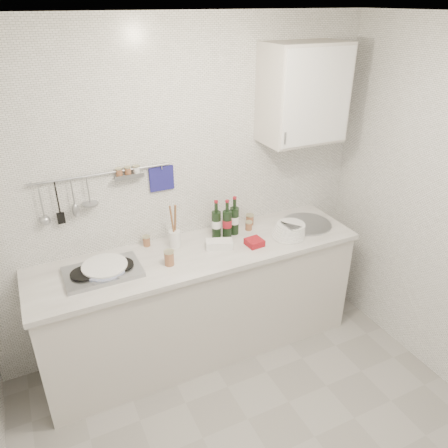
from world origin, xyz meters
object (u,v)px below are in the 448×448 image
at_px(wall_cabinet, 303,93).
at_px(wine_bottles, 226,218).
at_px(utensil_crock, 175,237).
at_px(plate_stack_sink, 290,230).
at_px(plate_stack_hob, 104,269).

bearing_deg(wall_cabinet, wine_bottles, -179.43).
bearing_deg(utensil_crock, plate_stack_sink, -15.03).
xyz_separation_m(plate_stack_hob, utensil_crock, (0.55, 0.13, 0.05)).
bearing_deg(utensil_crock, plate_stack_hob, -167.24).
height_order(wine_bottles, utensil_crock, utensil_crock).
xyz_separation_m(plate_stack_sink, wine_bottles, (-0.45, 0.21, 0.11)).
height_order(wall_cabinet, plate_stack_hob, wall_cabinet).
distance_m(wall_cabinet, utensil_crock, 1.40).
relative_size(plate_stack_sink, utensil_crock, 0.79).
height_order(wall_cabinet, utensil_crock, wall_cabinet).
xyz_separation_m(wall_cabinet, wine_bottles, (-0.63, -0.01, -0.87)).
bearing_deg(plate_stack_sink, utensil_crock, 164.97).
bearing_deg(wall_cabinet, utensil_crock, 179.09).
distance_m(plate_stack_sink, wine_bottles, 0.51).
bearing_deg(plate_stack_sink, wine_bottles, 155.17).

